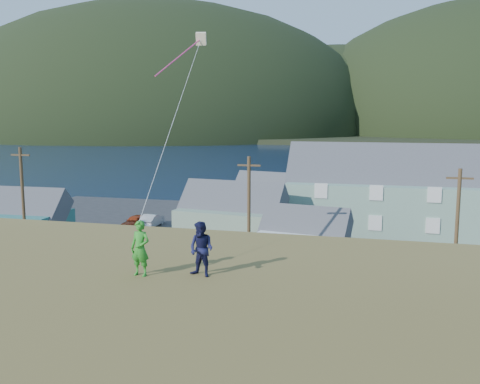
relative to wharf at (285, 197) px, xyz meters
name	(u,v)px	position (x,y,z in m)	size (l,w,h in m)	color
ground	(273,297)	(6.00, -40.00, -0.45)	(900.00, 900.00, 0.00)	#0A1638
grass_strip	(267,306)	(6.00, -42.00, -0.40)	(110.00, 8.00, 0.10)	#4C3D19
waterfront_lot	(306,238)	(6.00, -23.00, -0.39)	(72.00, 36.00, 0.12)	#28282B
wharf	(285,197)	(0.00, 0.00, 0.00)	(26.00, 14.00, 0.90)	gray
far_shore	(368,130)	(6.00, 290.00, 0.55)	(900.00, 320.00, 2.00)	black
far_hills	(433,132)	(41.59, 239.38, 1.55)	(760.00, 265.00, 143.00)	black
lodge	(451,196)	(19.40, -19.49, 3.81)	(31.48, 8.93, 11.06)	gray
shed_teal	(24,218)	(-19.60, -30.91, 1.89)	(8.06, 5.75, 6.25)	#2B6166
shed_palegreen_near	(231,216)	(-0.50, -26.74, 2.20)	(10.35, 7.23, 7.03)	gray
shed_white	(304,237)	(6.92, -31.60, 1.73)	(7.74, 5.78, 5.61)	silver
shed_palegreen_far	(273,196)	(0.63, -12.62, 1.97)	(10.28, 7.17, 6.29)	gray
utility_poles	(221,221)	(2.00, -38.50, 4.19)	(31.47, 0.24, 9.42)	#47331E
parked_cars	(240,219)	(-1.64, -19.14, 0.38)	(21.52, 13.08, 1.57)	navy
kite_flyer_green	(140,248)	(5.56, -59.16, 7.59)	(0.61, 0.40, 1.69)	#288724
kite_flyer_navy	(201,249)	(7.36, -58.76, 7.58)	(0.81, 0.63, 1.66)	#16173D
kite_rig	(197,44)	(4.40, -50.32, 14.68)	(1.18, 4.87, 11.33)	beige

